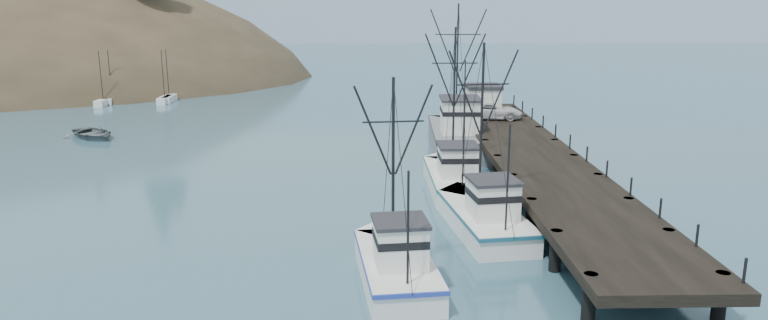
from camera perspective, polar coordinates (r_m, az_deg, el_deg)
ground at (r=31.38m, az=-6.36°, el=-10.05°), size 400.00×400.00×0.00m
pier at (r=47.25m, az=12.51°, el=0.04°), size 6.00×44.00×2.00m
distant_ridge at (r=199.12m, az=0.86°, el=10.11°), size 360.00×40.00×26.00m
distant_ridge_far at (r=218.21m, az=-12.73°, el=10.09°), size 180.00×25.00×18.00m
moored_sailboats at (r=91.96m, az=-23.01°, el=4.98°), size 24.70×16.77×6.35m
trawler_near at (r=37.72m, az=8.29°, el=-4.63°), size 4.48×10.22×10.44m
trawler_mid at (r=31.06m, az=0.97°, el=-8.58°), size 3.94×9.28×9.43m
trawler_far at (r=45.51m, az=5.86°, el=-1.35°), size 3.52×10.45×10.84m
work_vessel at (r=57.00m, az=6.10°, el=2.14°), size 4.66×14.29×12.15m
pier_shed at (r=61.09m, az=8.24°, el=4.94°), size 3.00×3.20×2.80m
pickup_truck at (r=60.01m, az=8.98°, el=4.08°), size 5.35×2.82×1.43m
motorboat at (r=66.54m, az=-23.06°, el=1.70°), size 6.75×6.72×1.15m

